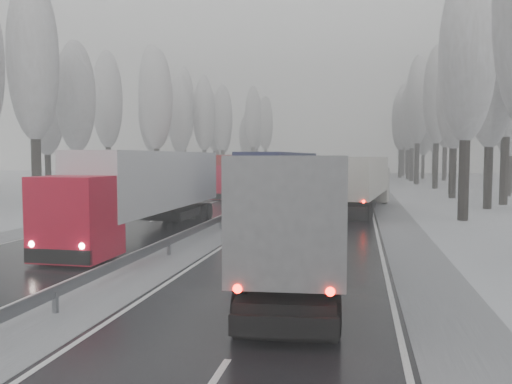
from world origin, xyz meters
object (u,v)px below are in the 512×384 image
(truck_blue_box, at_px, (285,178))
(box_truck_distant, at_px, (343,172))
(truck_grey_tarp, at_px, (297,204))
(truck_red_white, at_px, (147,187))
(truck_red_red, at_px, (241,172))
(truck_cream_box, at_px, (364,179))

(truck_blue_box, xyz_separation_m, box_truck_distant, (2.50, 54.34, -1.07))
(truck_grey_tarp, height_order, truck_red_white, truck_red_white)
(truck_red_white, relative_size, truck_red_red, 1.02)
(truck_blue_box, distance_m, truck_red_red, 18.28)
(truck_blue_box, distance_m, box_truck_distant, 54.40)
(box_truck_distant, distance_m, truck_red_red, 38.83)
(truck_cream_box, xyz_separation_m, truck_red_red, (-12.96, 13.29, 0.11))
(truck_grey_tarp, bearing_deg, truck_blue_box, 94.72)
(truck_grey_tarp, distance_m, truck_cream_box, 21.80)
(truck_grey_tarp, xyz_separation_m, truck_red_red, (-10.40, 34.94, 0.10))
(truck_blue_box, height_order, truck_red_white, truck_blue_box)
(truck_cream_box, distance_m, truck_red_red, 18.57)
(truck_grey_tarp, distance_m, truck_blue_box, 18.43)
(truck_cream_box, height_order, truck_red_red, truck_red_red)
(box_truck_distant, xyz_separation_m, truck_red_red, (-9.77, -37.56, 1.01))
(truck_cream_box, xyz_separation_m, box_truck_distant, (-3.19, 50.85, -0.90))
(truck_cream_box, bearing_deg, truck_blue_box, -140.73)
(truck_grey_tarp, relative_size, truck_cream_box, 1.00)
(truck_red_red, bearing_deg, truck_grey_tarp, -73.33)
(truck_blue_box, xyz_separation_m, truck_cream_box, (5.69, 3.48, -0.17))
(truck_grey_tarp, relative_size, truck_red_red, 0.97)
(truck_blue_box, distance_m, truck_red_white, 12.90)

